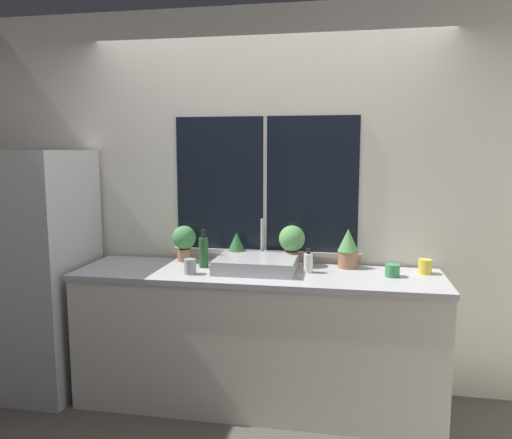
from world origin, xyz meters
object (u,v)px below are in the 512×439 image
Objects in this scene: potted_plant_far_right at (348,248)px; bottle_tall at (204,252)px; mug_yellow at (425,267)px; mug_grey at (190,266)px; potted_plant_center_right at (292,242)px; refrigerator at (41,272)px; sink at (256,264)px; soap_bottle at (308,262)px; potted_plant_center_left at (237,249)px; potted_plant_far_left at (184,240)px; mug_green at (392,271)px.

bottle_tall is (-0.97, -0.16, -0.03)m from potted_plant_far_right.
mug_yellow is 1.53m from mug_grey.
potted_plant_center_right is 0.61m from bottle_tall.
sink is (1.54, 0.07, 0.11)m from refrigerator.
potted_plant_center_right is 0.24m from soap_bottle.
potted_plant_center_left is 0.55m from soap_bottle.
potted_plant_far_left is at bearing 15.20° from refrigerator.
mug_green is at bearing -7.77° from potted_plant_far_left.
sink is at bearing -18.77° from potted_plant_far_left.
potted_plant_far_left is at bearing 161.23° from sink.
sink reaches higher than mug_yellow.
potted_plant_far_left is 1.66m from mug_yellow.
soap_bottle is at bearing 13.52° from mug_grey.
sink is 2.39× the size of potted_plant_center_left.
soap_bottle reaches higher than mug_grey.
refrigerator is 6.64× the size of potted_plant_far_left.
potted_plant_far_left is at bearing 168.72° from soap_bottle.
soap_bottle is at bearing -19.15° from potted_plant_center_left.
potted_plant_center_left is 2.40× the size of mug_green.
bottle_tall is at bearing 80.10° from mug_grey.
potted_plant_center_left reaches higher than mug_green.
refrigerator is at bearing -164.80° from potted_plant_far_left.
sink is 5.55× the size of mug_yellow.
potted_plant_center_left is (0.39, 0.00, -0.05)m from potted_plant_far_left.
mug_yellow is 0.24m from mug_green.
potted_plant_center_left is 0.79× the size of potted_plant_center_right.
refrigerator is 6.51× the size of bottle_tall.
mug_green is (1.06, -0.20, -0.07)m from potted_plant_center_left.
sink is 1.96× the size of potted_plant_far_right.
mug_grey is (0.16, -0.36, -0.10)m from potted_plant_far_left.
mug_grey is (1.14, -0.10, 0.11)m from refrigerator.
mug_yellow is at bearing -5.31° from potted_plant_center_right.
potted_plant_center_right is 2.95× the size of mug_yellow.
potted_plant_far_right is 1.69× the size of soap_bottle.
refrigerator is 17.98× the size of mug_yellow.
potted_plant_center_right is at bearing 15.62° from bottle_tall.
potted_plant_center_right reaches higher than soap_bottle.
bottle_tall is at bearing 178.64° from soap_bottle.
bottle_tall is at bearing 4.96° from refrigerator.
potted_plant_center_right is (1.76, 0.27, 0.23)m from refrigerator.
potted_plant_far_left is at bearing 139.62° from bottle_tall.
sink is 3.32× the size of soap_bottle.
mug_green is (-0.22, -0.12, -0.01)m from mug_yellow.
potted_plant_center_left is 0.78m from potted_plant_far_right.
potted_plant_center_right is at bearing 0.00° from potted_plant_center_left.
bottle_tall is 1.25m from mug_green.
potted_plant_far_right is (0.78, 0.00, 0.03)m from potted_plant_center_left.
potted_plant_far_left is at bearing 113.68° from mug_grey.
bottle_tall is 1.47m from mug_yellow.
mug_grey is at bearing -122.28° from potted_plant_center_left.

